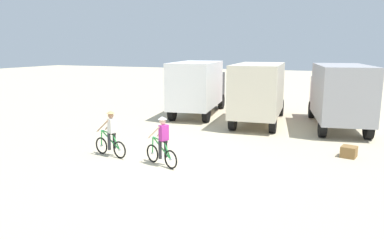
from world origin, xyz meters
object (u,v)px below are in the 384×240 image
at_px(cyclist_orange_shirt, 111,135).
at_px(cyclist_cowboy_hat, 162,143).
at_px(box_truck_grey_hauler, 339,93).
at_px(supply_crate, 349,152).
at_px(box_truck_avon_van, 198,85).
at_px(box_truck_cream_rv, 259,90).

relative_size(cyclist_orange_shirt, cyclist_cowboy_hat, 1.00).
xyz_separation_m(box_truck_grey_hauler, supply_crate, (0.57, -5.48, -1.66)).
bearing_deg(cyclist_orange_shirt, box_truck_avon_van, 91.29).
height_order(box_truck_avon_van, supply_crate, box_truck_avon_van).
distance_m(box_truck_avon_van, box_truck_cream_rv, 4.28).
height_order(box_truck_avon_van, cyclist_orange_shirt, box_truck_avon_van).
bearing_deg(cyclist_orange_shirt, cyclist_cowboy_hat, -6.68).
distance_m(box_truck_cream_rv, cyclist_cowboy_hat, 9.15).
height_order(box_truck_avon_van, box_truck_cream_rv, same).
xyz_separation_m(box_truck_avon_van, box_truck_cream_rv, (4.12, -1.13, 0.00)).
distance_m(box_truck_avon_van, cyclist_orange_shirt, 9.87).
height_order(cyclist_orange_shirt, supply_crate, cyclist_orange_shirt).
bearing_deg(supply_crate, cyclist_orange_shirt, -158.16).
relative_size(box_truck_cream_rv, supply_crate, 12.10).
height_order(box_truck_cream_rv, supply_crate, box_truck_cream_rv).
relative_size(box_truck_avon_van, supply_crate, 12.26).
bearing_deg(box_truck_grey_hauler, cyclist_orange_shirt, -132.00).
height_order(box_truck_cream_rv, box_truck_grey_hauler, same).
distance_m(cyclist_orange_shirt, supply_crate, 9.30).
bearing_deg(box_truck_cream_rv, box_truck_grey_hauler, 3.48).
xyz_separation_m(box_truck_cream_rv, cyclist_orange_shirt, (-3.90, -8.69, -1.03)).
bearing_deg(cyclist_orange_shirt, box_truck_grey_hauler, 48.00).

